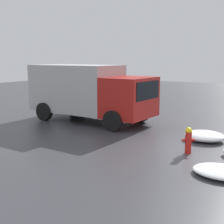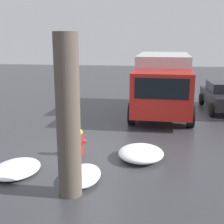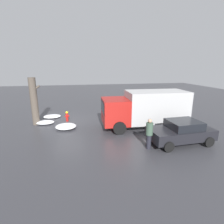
{
  "view_description": "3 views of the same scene",
  "coord_description": "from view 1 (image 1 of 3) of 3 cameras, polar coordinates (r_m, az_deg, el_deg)",
  "views": [
    {
      "loc": [
        -3.19,
        9.63,
        3.07
      ],
      "look_at": [
        3.6,
        -1.01,
        0.89
      ],
      "focal_mm": 50.0,
      "sensor_mm": 36.0,
      "label": 1
    },
    {
      "loc": [
        -8.83,
        -2.25,
        3.61
      ],
      "look_at": [
        2.68,
        -0.64,
        0.77
      ],
      "focal_mm": 50.0,
      "sensor_mm": 36.0,
      "label": 2
    },
    {
      "loc": [
        1.03,
        -14.6,
        4.52
      ],
      "look_at": [
        3.58,
        -1.48,
        1.01
      ],
      "focal_mm": 28.0,
      "sensor_mm": 36.0,
      "label": 3
    }
  ],
  "objects": [
    {
      "name": "fire_hydrant",
      "position": [
        10.48,
        13.79,
        -4.98
      ],
      "size": [
        0.38,
        0.35,
        0.87
      ],
      "rotation": [
        0.0,
        0.0,
        5.34
      ],
      "color": "red",
      "rests_on": "ground_plane"
    },
    {
      "name": "snow_pile_by_hydrant",
      "position": [
        8.91,
        19.48,
        -10.24
      ],
      "size": [
        1.54,
        1.24,
        0.21
      ],
      "color": "white",
      "rests_on": "ground_plane"
    },
    {
      "name": "parked_car",
      "position": [
        18.57,
        -1.02,
        2.52
      ],
      "size": [
        3.89,
        2.17,
        1.39
      ],
      "rotation": [
        0.0,
        0.0,
        1.62
      ],
      "color": "black",
      "rests_on": "ground_plane"
    },
    {
      "name": "pedestrian",
      "position": [
        17.77,
        5.62,
        2.92
      ],
      "size": [
        0.38,
        0.38,
        1.76
      ],
      "rotation": [
        0.0,
        0.0,
        3.06
      ],
      "color": "#23232D",
      "rests_on": "ground_plane"
    },
    {
      "name": "ground_plane",
      "position": [
        10.6,
        13.69,
        -7.34
      ],
      "size": [
        60.0,
        60.0,
        0.0
      ],
      "primitive_type": "plane",
      "color": "#38383D"
    },
    {
      "name": "delivery_truck",
      "position": [
        15.35,
        -4.32,
        3.92
      ],
      "size": [
        6.34,
        2.83,
        2.75
      ],
      "rotation": [
        0.0,
        0.0,
        1.54
      ],
      "color": "red",
      "rests_on": "ground_plane"
    },
    {
      "name": "snow_pile_by_tree",
      "position": [
        12.3,
        16.58,
        -4.21
      ],
      "size": [
        1.52,
        1.36,
        0.36
      ],
      "color": "white",
      "rests_on": "ground_plane"
    }
  ]
}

